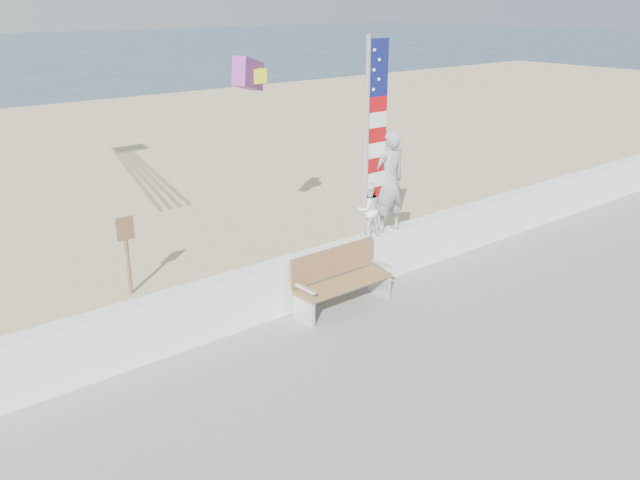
# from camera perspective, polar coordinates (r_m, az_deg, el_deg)

# --- Properties ---
(ground) EXTENTS (220.00, 220.00, 0.00)m
(ground) POSITION_cam_1_polar(r_m,az_deg,el_deg) (10.43, 5.56, -9.83)
(ground) COLOR #2A3F55
(ground) RESTS_ON ground
(sand) EXTENTS (90.00, 40.00, 0.08)m
(sand) POSITION_cam_1_polar(r_m,az_deg,el_deg) (17.41, -15.85, 1.94)
(sand) COLOR tan
(sand) RESTS_ON ground
(seawall) EXTENTS (30.00, 0.35, 0.90)m
(seawall) POSITION_cam_1_polar(r_m,az_deg,el_deg) (11.49, -1.41, -3.34)
(seawall) COLOR white
(seawall) RESTS_ON boardwalk
(adult) EXTENTS (0.72, 0.50, 1.88)m
(adult) POSITION_cam_1_polar(r_m,az_deg,el_deg) (12.30, 5.82, 4.97)
(adult) COLOR gray
(adult) RESTS_ON seawall
(child) EXTENTS (0.53, 0.44, 1.00)m
(child) POSITION_cam_1_polar(r_m,az_deg,el_deg) (12.08, 4.06, 2.58)
(child) COLOR white
(child) RESTS_ON seawall
(bench) EXTENTS (1.80, 0.57, 1.00)m
(bench) POSITION_cam_1_polar(r_m,az_deg,el_deg) (11.40, 1.68, -3.23)
(bench) COLOR olive
(bench) RESTS_ON boardwalk
(flag) EXTENTS (0.50, 0.08, 3.50)m
(flag) POSITION_cam_1_polar(r_m,az_deg,el_deg) (11.78, 4.41, 9.21)
(flag) COLOR white
(flag) RESTS_ON seawall
(parafoil_kite) EXTENTS (1.04, 0.84, 0.74)m
(parafoil_kite) POSITION_cam_1_polar(r_m,az_deg,el_deg) (13.47, -5.98, 13.72)
(parafoil_kite) COLOR red
(parafoil_kite) RESTS_ON ground
(sign) EXTENTS (0.32, 0.07, 1.46)m
(sign) POSITION_cam_1_polar(r_m,az_deg,el_deg) (12.44, -15.95, -0.73)
(sign) COLOR brown
(sign) RESTS_ON sand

